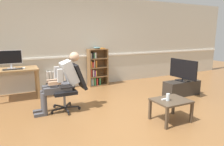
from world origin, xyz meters
The scene contains 15 objects.
ground_plane centered at (0.00, 0.00, 0.00)m, with size 18.00×18.00×0.00m, color brown.
back_wall centered at (0.00, 2.65, 1.35)m, with size 12.00×0.13×2.70m.
computer_desk centered at (-1.91, 2.15, 0.65)m, with size 1.15×0.68×0.76m.
imac_monitor centered at (-1.93, 2.23, 1.02)m, with size 0.54×0.14×0.45m.
keyboard centered at (-1.91, 2.01, 0.77)m, with size 0.43×0.12×0.02m, color black.
computer_mouse centered at (-1.66, 2.03, 0.77)m, with size 0.06×0.10×0.03m, color white.
bookshelf centered at (0.39, 2.44, 0.56)m, with size 0.61×0.29×1.19m.
radiator centered at (-0.69, 2.54, 0.27)m, with size 0.77×0.08×0.54m.
office_chair centered at (-0.83, 0.82, 0.53)m, with size 0.77×0.61×0.98m.
person_seated centered at (-1.01, 0.82, 0.65)m, with size 0.97×0.40×1.23m.
tv_stand centered at (2.03, 0.51, 0.19)m, with size 0.99×0.36×0.38m.
tv_screen centered at (2.03, 0.51, 0.68)m, with size 0.22×0.84×0.56m.
coffee_table centered at (0.65, -0.57, 0.35)m, with size 0.64×0.52×0.41m.
drinking_glass centered at (0.56, -0.58, 0.48)m, with size 0.07×0.07×0.13m, color silver.
spare_remote centered at (0.56, -0.52, 0.42)m, with size 0.04×0.15×0.02m, color white.
Camera 1 is at (-1.86, -3.20, 1.60)m, focal length 31.93 mm.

